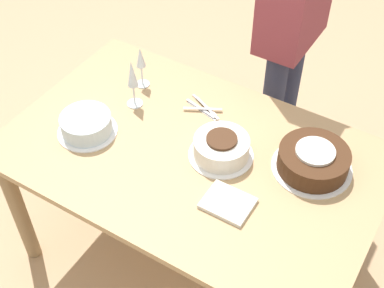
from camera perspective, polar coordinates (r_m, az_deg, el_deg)
The scene contains 10 objects.
ground_plane at distance 2.75m, azimuth -0.00°, elevation -11.64°, with size 12.00×12.00×0.00m, color tan.
dining_table at distance 2.24m, azimuth -0.00°, elevation -2.77°, with size 1.52×0.96×0.74m.
cake_center_white at distance 2.12m, azimuth 3.14°, elevation -0.40°, with size 0.26×0.26×0.10m.
cake_front_chocolate at distance 2.12m, azimuth 12.82°, elevation -1.69°, with size 0.32×0.32×0.10m.
cake_back_decorated at distance 2.26m, azimuth -11.21°, elevation 2.04°, with size 0.25×0.25×0.08m.
wine_glass_near at distance 2.41m, azimuth -5.49°, elevation 8.87°, with size 0.06×0.06×0.20m.
wine_glass_far at distance 2.29m, azimuth -6.39°, elevation 7.16°, with size 0.07×0.07×0.23m.
fork_pile at distance 2.35m, azimuth 1.22°, elevation 3.85°, with size 0.19×0.12×0.01m.
napkin_stack at distance 1.99m, azimuth 3.84°, elevation -6.31°, with size 0.18×0.15×0.02m.
person_cutting at distance 2.55m, azimuth 10.97°, elevation 14.66°, with size 0.22×0.40×1.71m.
Camera 1 is at (-0.77, 1.27, 2.32)m, focal length 50.00 mm.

